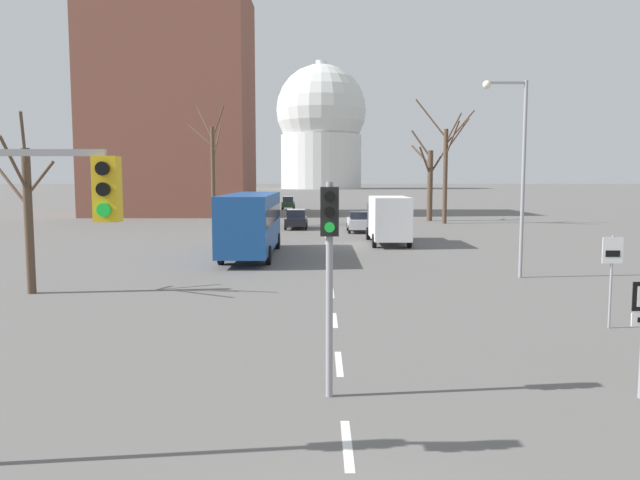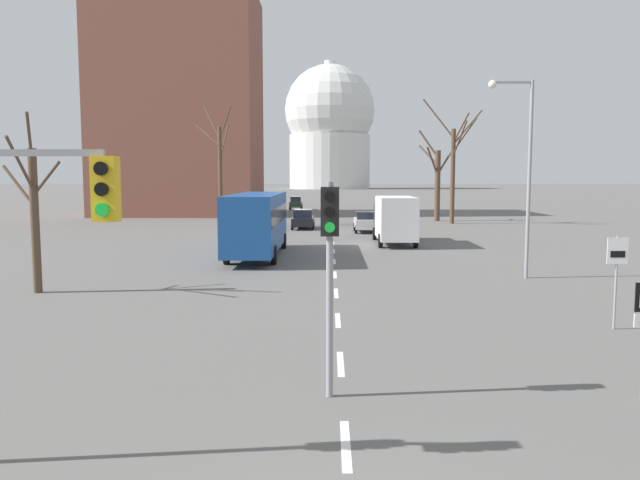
% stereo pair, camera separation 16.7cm
% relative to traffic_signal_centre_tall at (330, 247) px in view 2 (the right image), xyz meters
% --- Properties ---
extents(lane_stripe_0, '(0.16, 2.00, 0.01)m').
position_rel_traffic_signal_centre_tall_xyz_m(lane_stripe_0, '(0.26, -2.28, -3.02)').
color(lane_stripe_0, silver).
rests_on(lane_stripe_0, ground_plane).
extents(lane_stripe_1, '(0.16, 2.00, 0.01)m').
position_rel_traffic_signal_centre_tall_xyz_m(lane_stripe_1, '(0.26, 2.22, -3.02)').
color(lane_stripe_1, silver).
rests_on(lane_stripe_1, ground_plane).
extents(lane_stripe_2, '(0.16, 2.00, 0.01)m').
position_rel_traffic_signal_centre_tall_xyz_m(lane_stripe_2, '(0.26, 6.72, -3.02)').
color(lane_stripe_2, silver).
rests_on(lane_stripe_2, ground_plane).
extents(lane_stripe_3, '(0.16, 2.00, 0.01)m').
position_rel_traffic_signal_centre_tall_xyz_m(lane_stripe_3, '(0.26, 11.22, -3.02)').
color(lane_stripe_3, silver).
rests_on(lane_stripe_3, ground_plane).
extents(lane_stripe_4, '(0.16, 2.00, 0.01)m').
position_rel_traffic_signal_centre_tall_xyz_m(lane_stripe_4, '(0.26, 15.72, -3.02)').
color(lane_stripe_4, silver).
rests_on(lane_stripe_4, ground_plane).
extents(lane_stripe_5, '(0.16, 2.00, 0.01)m').
position_rel_traffic_signal_centre_tall_xyz_m(lane_stripe_5, '(0.26, 20.22, -3.02)').
color(lane_stripe_5, silver).
rests_on(lane_stripe_5, ground_plane).
extents(lane_stripe_6, '(0.16, 2.00, 0.01)m').
position_rel_traffic_signal_centre_tall_xyz_m(lane_stripe_6, '(0.26, 24.72, -3.02)').
color(lane_stripe_6, silver).
rests_on(lane_stripe_6, ground_plane).
extents(lane_stripe_7, '(0.16, 2.00, 0.01)m').
position_rel_traffic_signal_centre_tall_xyz_m(lane_stripe_7, '(0.26, 29.22, -3.02)').
color(lane_stripe_7, silver).
rests_on(lane_stripe_7, ground_plane).
extents(lane_stripe_8, '(0.16, 2.00, 0.01)m').
position_rel_traffic_signal_centre_tall_xyz_m(lane_stripe_8, '(0.26, 33.72, -3.02)').
color(lane_stripe_8, silver).
rests_on(lane_stripe_8, ground_plane).
extents(traffic_signal_centre_tall, '(0.36, 0.34, 4.32)m').
position_rel_traffic_signal_centre_tall_xyz_m(traffic_signal_centre_tall, '(0.00, 0.00, 0.00)').
color(traffic_signal_centre_tall, gray).
rests_on(traffic_signal_centre_tall, ground_plane).
extents(traffic_signal_near_left, '(2.54, 0.34, 5.01)m').
position_rel_traffic_signal_centre_tall_xyz_m(traffic_signal_near_left, '(-4.73, -3.02, 0.79)').
color(traffic_signal_near_left, gray).
rests_on(traffic_signal_near_left, ground_plane).
extents(speed_limit_sign, '(0.60, 0.08, 2.73)m').
position_rel_traffic_signal_centre_tall_xyz_m(speed_limit_sign, '(8.28, 5.71, -1.18)').
color(speed_limit_sign, gray).
rests_on(speed_limit_sign, ground_plane).
extents(street_lamp_right, '(1.95, 0.36, 8.52)m').
position_rel_traffic_signal_centre_tall_xyz_m(street_lamp_right, '(8.30, 14.96, 2.16)').
color(street_lamp_right, gray).
rests_on(street_lamp_right, ground_plane).
extents(sedan_near_left, '(1.89, 4.42, 1.67)m').
position_rel_traffic_signal_centre_tall_xyz_m(sedan_near_left, '(-2.22, 40.95, -2.19)').
color(sedan_near_left, black).
rests_on(sedan_near_left, ground_plane).
extents(sedan_near_right, '(1.83, 4.27, 1.66)m').
position_rel_traffic_signal_centre_tall_xyz_m(sedan_near_right, '(2.94, 37.73, -2.18)').
color(sedan_near_right, silver).
rests_on(sedan_near_right, ground_plane).
extents(sedan_mid_centre, '(1.71, 3.82, 1.78)m').
position_rel_traffic_signal_centre_tall_xyz_m(sedan_mid_centre, '(-4.51, 72.72, -2.15)').
color(sedan_mid_centre, '#2D4C33').
rests_on(sedan_mid_centre, ground_plane).
extents(city_bus, '(2.66, 10.80, 3.48)m').
position_rel_traffic_signal_centre_tall_xyz_m(city_bus, '(-4.00, 22.27, -0.98)').
color(city_bus, '#19478C').
rests_on(city_bus, ground_plane).
extents(delivery_truck, '(2.44, 7.20, 3.14)m').
position_rel_traffic_signal_centre_tall_xyz_m(delivery_truck, '(4.31, 28.84, -1.33)').
color(delivery_truck, '#333842').
rests_on(delivery_truck, ground_plane).
extents(bare_tree_left_near, '(2.83, 3.00, 6.76)m').
position_rel_traffic_signal_centre_tall_xyz_m(bare_tree_left_near, '(-11.18, 11.17, 0.11)').
color(bare_tree_left_near, brown).
rests_on(bare_tree_left_near, ground_plane).
extents(bare_tree_right_near, '(5.33, 3.83, 11.77)m').
position_rel_traffic_signal_centre_tall_xyz_m(bare_tree_right_near, '(11.73, 46.96, 2.37)').
color(bare_tree_right_near, brown).
rests_on(bare_tree_right_near, ground_plane).
extents(bare_tree_left_far, '(3.78, 4.37, 10.86)m').
position_rel_traffic_signal_centre_tall_xyz_m(bare_tree_left_far, '(-9.76, 43.64, 2.08)').
color(bare_tree_left_far, brown).
rests_on(bare_tree_left_far, ground_plane).
extents(bare_tree_right_far, '(3.37, 3.03, 9.12)m').
position_rel_traffic_signal_centre_tall_xyz_m(bare_tree_right_far, '(10.81, 50.76, 1.03)').
color(bare_tree_right_far, brown).
rests_on(bare_tree_right_far, ground_plane).
extents(capitol_dome, '(33.73, 33.73, 47.65)m').
position_rel_traffic_signal_centre_tall_xyz_m(capitol_dome, '(0.26, 225.87, 20.18)').
color(capitol_dome, silver).
rests_on(capitol_dome, ground_plane).
extents(apartment_block_left, '(18.00, 14.00, 25.62)m').
position_rel_traffic_signal_centre_tall_xyz_m(apartment_block_left, '(-17.43, 61.61, 9.78)').
color(apartment_block_left, brown).
rests_on(apartment_block_left, ground_plane).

